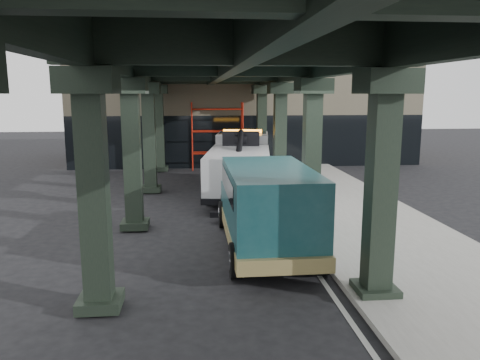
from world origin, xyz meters
TOP-DOWN VIEW (x-y plane):
  - ground at (0.00, 0.00)m, footprint 90.00×90.00m
  - sidewalk at (4.50, 2.00)m, footprint 5.00×40.00m
  - lane_stripe at (1.70, 2.00)m, footprint 0.12×38.00m
  - viaduct at (-0.40, 2.00)m, footprint 7.40×32.00m
  - building at (2.00, 20.00)m, footprint 22.00×10.00m
  - scaffolding at (0.00, 14.64)m, footprint 3.08×0.88m
  - tow_truck at (0.72, 7.54)m, footprint 3.64×9.12m
  - towed_van at (0.67, -0.58)m, footprint 2.53×6.19m

SIDE VIEW (x-z plane):
  - ground at x=0.00m, z-range 0.00..0.00m
  - lane_stripe at x=1.70m, z-range 0.00..0.01m
  - sidewalk at x=4.50m, z-range 0.00..0.15m
  - towed_van at x=0.67m, z-range 0.09..2.59m
  - tow_truck at x=0.72m, z-range -0.04..2.88m
  - scaffolding at x=0.00m, z-range 0.11..4.11m
  - building at x=2.00m, z-range 0.00..8.00m
  - viaduct at x=-0.40m, z-range 2.26..8.66m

